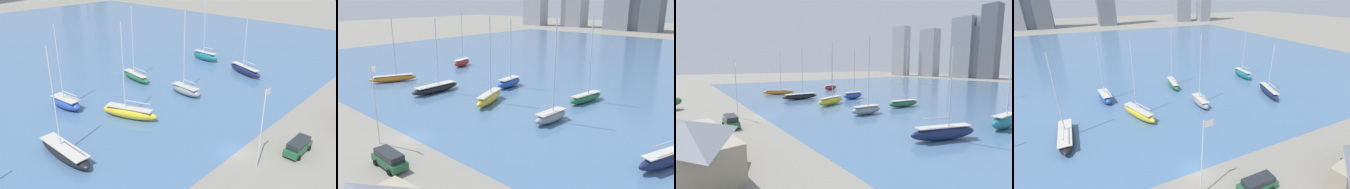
{
  "view_description": "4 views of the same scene",
  "coord_description": "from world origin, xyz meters",
  "views": [
    {
      "loc": [
        -33.19,
        -18.18,
        23.78
      ],
      "look_at": [
        2.45,
        14.58,
        3.31
      ],
      "focal_mm": 35.0,
      "sensor_mm": 36.0,
      "label": 1
    },
    {
      "loc": [
        36.67,
        -21.27,
        17.95
      ],
      "look_at": [
        4.71,
        13.79,
        4.01
      ],
      "focal_mm": 35.0,
      "sensor_mm": 36.0,
      "label": 2
    },
    {
      "loc": [
        43.1,
        -11.57,
        9.5
      ],
      "look_at": [
        3.94,
        16.77,
        3.31
      ],
      "focal_mm": 24.0,
      "sensor_mm": 36.0,
      "label": 3
    },
    {
      "loc": [
        -11.82,
        -20.47,
        22.04
      ],
      "look_at": [
        4.39,
        13.85,
        5.13
      ],
      "focal_mm": 24.0,
      "sensor_mm": 36.0,
      "label": 4
    }
  ],
  "objects": [
    {
      "name": "ground_plane",
      "position": [
        0.0,
        0.0,
        0.0
      ],
      "size": [
        500.0,
        500.0,
        0.0
      ],
      "primitive_type": "plane",
      "color": "gray"
    },
    {
      "name": "harbor_water",
      "position": [
        0.0,
        70.0,
        0.0
      ],
      "size": [
        180.0,
        140.0,
        0.0
      ],
      "color": "#4C7099",
      "rests_on": "ground_plane"
    },
    {
      "name": "flag_pole",
      "position": [
        -1.37,
        -3.64,
        5.66
      ],
      "size": [
        1.24,
        0.14,
        10.37
      ],
      "color": "silver",
      "rests_on": "ground_plane"
    },
    {
      "name": "sailboat_black",
      "position": [
        -15.92,
        15.63,
        0.89
      ],
      "size": [
        2.57,
        10.66,
        14.47
      ],
      "rotation": [
        0.0,
        0.0,
        0.0
      ],
      "color": "black",
      "rests_on": "harbor_water"
    },
    {
      "name": "sailboat_blue",
      "position": [
        -7.83,
        28.51,
        1.07
      ],
      "size": [
        3.13,
        7.18,
        14.23
      ],
      "rotation": [
        0.0,
        0.0,
        0.1
      ],
      "color": "#284CA8",
      "rests_on": "harbor_water"
    },
    {
      "name": "sailboat_navy",
      "position": [
        27.94,
        15.22,
        1.01
      ],
      "size": [
        4.85,
        9.55,
        11.84
      ],
      "rotation": [
        0.0,
        0.0,
        -0.35
      ],
      "color": "#19234C",
      "rests_on": "harbor_water"
    },
    {
      "name": "sailboat_gray",
      "position": [
        10.47,
        17.5,
        1.02
      ],
      "size": [
        2.53,
        6.92,
        15.27
      ],
      "rotation": [
        0.0,
        0.0,
        -0.06
      ],
      "color": "gray",
      "rests_on": "harbor_water"
    },
    {
      "name": "sailboat_green",
      "position": [
        9.37,
        30.03,
        0.93
      ],
      "size": [
        2.99,
        8.66,
        15.02
      ],
      "rotation": [
        0.0,
        0.0,
        -0.14
      ],
      "color": "#236B3D",
      "rests_on": "harbor_water"
    },
    {
      "name": "sailboat_orange",
      "position": [
        -30.12,
        14.41,
        0.87
      ],
      "size": [
        5.74,
        10.0,
        13.93
      ],
      "rotation": [
        0.0,
        0.0,
        -0.42
      ],
      "color": "orange",
      "rests_on": "harbor_water"
    },
    {
      "name": "sailboat_red",
      "position": [
        -32.4,
        36.42,
        1.09
      ],
      "size": [
        3.81,
        7.03,
        14.61
      ],
      "rotation": [
        0.0,
        0.0,
        0.28
      ],
      "color": "#B72828",
      "rests_on": "harbor_water"
    },
    {
      "name": "sailboat_yellow",
      "position": [
        -3.02,
        17.83,
        1.07
      ],
      "size": [
        5.29,
        9.51,
        15.19
      ],
      "rotation": [
        0.0,
        0.0,
        0.38
      ],
      "color": "yellow",
      "rests_on": "harbor_water"
    },
    {
      "name": "parked_suv_green",
      "position": [
        5.26,
        -5.89,
        1.02
      ],
      "size": [
        5.08,
        2.18,
        1.89
      ],
      "rotation": [
        0.0,
        0.0,
        -1.59
      ],
      "color": "#235B38",
      "rests_on": "ground_plane"
    }
  ]
}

